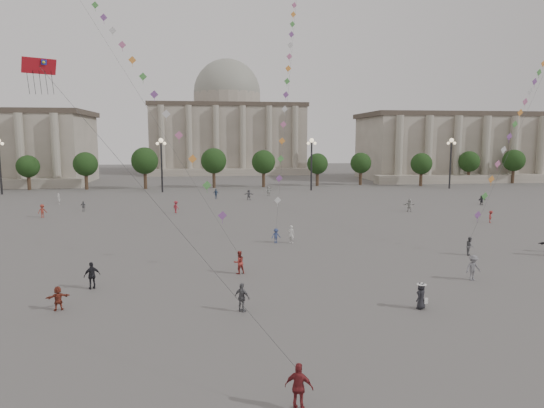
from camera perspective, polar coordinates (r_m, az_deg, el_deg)
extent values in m
plane|color=#524F4D|center=(29.69, 3.59, -12.98)|extent=(360.00, 360.00, 0.00)
cube|color=gray|center=(146.28, 26.32, 5.90)|extent=(80.00, 22.00, 16.00)
cube|color=#473D34|center=(146.39, 26.52, 9.26)|extent=(81.60, 22.44, 1.20)
cube|color=gray|center=(135.90, 29.15, 2.69)|extent=(84.00, 4.00, 2.00)
cube|color=gray|center=(157.38, -5.23, 7.45)|extent=(46.00, 30.00, 20.00)
cube|color=#473D34|center=(157.71, -5.28, 11.30)|extent=(46.92, 30.60, 1.20)
cube|color=gray|center=(140.71, -4.96, 3.76)|extent=(48.30, 4.00, 2.00)
cylinder|color=gray|center=(157.84, -5.29, 11.99)|extent=(21.00, 21.00, 5.00)
sphere|color=gray|center=(158.05, -5.30, 12.89)|extent=(21.00, 21.00, 21.00)
cylinder|color=#37291B|center=(111.87, -26.28, 2.40)|extent=(0.70, 0.70, 3.52)
sphere|color=black|center=(111.65, -26.39, 4.28)|extent=(5.12, 5.12, 5.12)
cylinder|color=#37291B|center=(108.52, -20.28, 2.58)|extent=(0.70, 0.70, 3.52)
sphere|color=black|center=(108.29, -20.37, 4.52)|extent=(5.12, 5.12, 5.12)
cylinder|color=#37291B|center=(106.42, -13.98, 2.73)|extent=(0.70, 0.70, 3.52)
sphere|color=black|center=(106.19, -14.04, 4.71)|extent=(5.12, 5.12, 5.12)
cylinder|color=#37291B|center=(105.66, -7.50, 2.86)|extent=(0.70, 0.70, 3.52)
sphere|color=black|center=(105.42, -7.53, 4.85)|extent=(5.12, 5.12, 5.12)
cylinder|color=#37291B|center=(106.25, -1.00, 2.95)|extent=(0.70, 0.70, 3.52)
sphere|color=black|center=(106.01, -1.01, 4.93)|extent=(5.12, 5.12, 5.12)
cylinder|color=#37291B|center=(108.17, 5.34, 3.00)|extent=(0.70, 0.70, 3.52)
sphere|color=black|center=(107.94, 5.36, 4.95)|extent=(5.12, 5.12, 5.12)
cylinder|color=#37291B|center=(111.37, 11.39, 3.02)|extent=(0.70, 0.70, 3.52)
sphere|color=black|center=(111.14, 11.44, 4.91)|extent=(5.12, 5.12, 5.12)
cylinder|color=#37291B|center=(115.72, 17.04, 3.00)|extent=(0.70, 0.70, 3.52)
sphere|color=black|center=(115.51, 17.11, 4.82)|extent=(5.12, 5.12, 5.12)
cylinder|color=#37291B|center=(121.12, 22.24, 2.96)|extent=(0.70, 0.70, 3.52)
sphere|color=black|center=(120.91, 22.32, 4.70)|extent=(5.12, 5.12, 5.12)
cylinder|color=#37291B|center=(127.42, 26.95, 2.90)|extent=(0.70, 0.70, 3.52)
sphere|color=black|center=(127.22, 27.06, 4.55)|extent=(5.12, 5.12, 5.12)
cylinder|color=#262628|center=(105.26, -29.35, 3.70)|extent=(0.36, 0.36, 10.00)
sphere|color=#FFE5B2|center=(104.85, -29.16, 6.22)|extent=(0.60, 0.60, 0.60)
cylinder|color=#262628|center=(97.94, -12.84, 4.26)|extent=(0.36, 0.36, 10.00)
sphere|color=#FFE5B2|center=(97.79, -12.94, 7.31)|extent=(0.90, 0.90, 0.90)
sphere|color=#FFE5B2|center=(97.86, -13.34, 6.94)|extent=(0.60, 0.60, 0.60)
sphere|color=#FFE5B2|center=(97.72, -12.51, 6.97)|extent=(0.60, 0.60, 0.60)
cylinder|color=#262628|center=(99.52, 4.66, 4.48)|extent=(0.36, 0.36, 10.00)
sphere|color=#FFE5B2|center=(99.37, 4.69, 7.47)|extent=(0.90, 0.90, 0.90)
sphere|color=#FFE5B2|center=(99.24, 4.29, 7.13)|extent=(0.60, 0.60, 0.60)
sphere|color=#FFE5B2|center=(99.52, 5.09, 7.12)|extent=(0.60, 0.60, 0.60)
cylinder|color=#262628|center=(109.63, 20.25, 4.32)|extent=(0.36, 0.36, 10.00)
sphere|color=#FFE5B2|center=(109.49, 20.37, 7.04)|extent=(0.90, 0.90, 0.90)
sphere|color=#FFE5B2|center=(109.17, 20.03, 6.74)|extent=(0.60, 0.60, 0.60)
sphere|color=#FFE5B2|center=(109.82, 20.68, 6.71)|extent=(0.60, 0.60, 0.60)
imported|color=navy|center=(86.12, -6.63, 1.20)|extent=(1.07, 0.60, 1.73)
imported|color=maroon|center=(71.86, -25.40, -0.74)|extent=(1.31, 1.26, 1.79)
imported|color=#B9B9B4|center=(90.27, -0.44, 1.56)|extent=(1.71, 1.07, 1.76)
imported|color=slate|center=(39.27, 22.59, -6.94)|extent=(1.35, 0.93, 1.92)
imported|color=#B9B9B4|center=(73.11, 15.85, -0.13)|extent=(1.79, 0.78, 1.87)
imported|color=maroon|center=(66.80, 24.34, -1.37)|extent=(1.05, 1.15, 1.55)
imported|color=black|center=(84.28, 23.43, 0.42)|extent=(1.48, 0.70, 1.54)
imported|color=silver|center=(85.56, -23.79, 0.56)|extent=(0.74, 0.74, 1.74)
imported|color=slate|center=(83.82, -2.74, 1.10)|extent=(1.74, 0.83, 1.81)
imported|color=silver|center=(49.13, 2.27, -3.56)|extent=(0.79, 0.76, 1.82)
imported|color=slate|center=(75.79, -21.31, -0.24)|extent=(0.91, 0.49, 1.48)
imported|color=maroon|center=(70.33, -11.22, -0.33)|extent=(1.21, 1.28, 1.74)
imported|color=maroon|center=(19.98, 3.20, -20.71)|extent=(1.22, 0.87, 1.92)
imported|color=maroon|center=(32.99, -23.86, -10.11)|extent=(1.48, 0.91, 1.52)
imported|color=#57575C|center=(30.04, -3.54, -10.92)|extent=(1.10, 0.98, 1.79)
imported|color=black|center=(36.55, -20.41, -7.89)|extent=(1.21, 0.95, 1.92)
imported|color=maroon|center=(38.15, -3.90, -6.86)|extent=(1.07, 0.96, 1.82)
imported|color=navy|center=(49.09, 0.48, -3.75)|extent=(1.08, 0.79, 1.50)
imported|color=#58585C|center=(47.57, 22.25, -4.59)|extent=(0.92, 1.01, 1.67)
imported|color=black|center=(31.85, 17.15, -10.28)|extent=(0.96, 0.93, 1.67)
cone|color=white|center=(31.62, 17.20, -8.92)|extent=(0.52, 0.52, 0.14)
cylinder|color=white|center=(31.63, 17.20, -9.03)|extent=(0.60, 0.60, 0.02)
cube|color=white|center=(31.90, 17.65, -10.80)|extent=(0.22, 0.10, 0.35)
cube|color=#AC121C|center=(37.97, -25.73, 14.42)|extent=(2.15, 1.60, 1.02)
cube|color=#188921|center=(38.07, -26.29, 14.75)|extent=(0.40, 0.35, 0.34)
cube|color=#212DB5|center=(37.86, -25.25, 14.85)|extent=(0.40, 0.35, 0.34)
sphere|color=gold|center=(38.04, -26.31, 14.76)|extent=(0.20, 0.20, 0.20)
sphere|color=gold|center=(37.82, -25.27, 14.86)|extent=(0.20, 0.20, 0.20)
cylinder|color=#3F3F3F|center=(26.95, -16.09, 3.21)|extent=(0.02, 0.02, 27.45)
cylinder|color=#3F3F3F|center=(59.32, -19.55, 18.48)|extent=(0.02, 0.02, 63.77)
cube|color=#854C99|center=(39.12, -5.85, -1.35)|extent=(0.76, 0.25, 0.76)
cube|color=#4E9D48|center=(40.56, -7.66, 2.20)|extent=(0.76, 0.25, 0.76)
cube|color=orange|center=(42.19, -9.34, 5.26)|extent=(0.76, 0.25, 0.76)
cube|color=#C6699A|center=(43.96, -10.89, 7.95)|extent=(0.76, 0.25, 0.76)
cube|color=silver|center=(45.84, -12.34, 10.32)|extent=(0.76, 0.25, 0.76)
cube|color=#854C99|center=(47.82, -13.69, 12.42)|extent=(0.76, 0.25, 0.76)
cube|color=#4E9D48|center=(49.88, -14.95, 14.29)|extent=(0.76, 0.25, 0.76)
cube|color=orange|center=(52.00, -16.12, 15.97)|extent=(0.76, 0.25, 0.76)
cube|color=#C6699A|center=(54.18, -17.21, 17.47)|extent=(0.76, 0.25, 0.76)
cube|color=silver|center=(56.40, -18.24, 18.82)|extent=(0.76, 0.25, 0.76)
cube|color=#854C99|center=(58.65, -19.20, 20.03)|extent=(0.76, 0.25, 0.76)
cube|color=#4E9D48|center=(60.95, -20.10, 21.13)|extent=(0.76, 0.25, 0.76)
cylinder|color=#3F3F3F|center=(70.24, 2.62, 20.23)|extent=(0.02, 0.02, 63.57)
cube|color=silver|center=(49.88, 0.67, 0.44)|extent=(0.76, 0.25, 0.76)
cube|color=#854C99|center=(51.01, 0.85, 3.04)|extent=(0.76, 0.25, 0.76)
cube|color=#4E9D48|center=(52.24, 1.02, 5.35)|extent=(0.76, 0.25, 0.76)
cube|color=orange|center=(53.56, 1.19, 7.44)|extent=(0.76, 0.25, 0.76)
cube|color=#C6699A|center=(54.95, 1.35, 9.35)|extent=(0.76, 0.25, 0.76)
cube|color=silver|center=(56.39, 1.50, 11.11)|extent=(0.76, 0.25, 0.76)
cube|color=#854C99|center=(57.87, 1.65, 12.74)|extent=(0.76, 0.25, 0.76)
cube|color=#4E9D48|center=(59.40, 1.79, 14.25)|extent=(0.76, 0.25, 0.76)
cube|color=orange|center=(60.96, 1.92, 15.65)|extent=(0.76, 0.25, 0.76)
cube|color=#C6699A|center=(62.56, 2.05, 16.96)|extent=(0.76, 0.25, 0.76)
cube|color=silver|center=(64.18, 2.18, 18.18)|extent=(0.76, 0.25, 0.76)
cube|color=#854C99|center=(65.82, 2.30, 19.32)|extent=(0.76, 0.25, 0.76)
cube|color=#4E9D48|center=(67.48, 2.41, 20.39)|extent=(0.76, 0.25, 0.76)
cube|color=orange|center=(69.17, 2.53, 21.39)|extent=(0.76, 0.25, 0.76)
cube|color=#C6699A|center=(70.86, 2.63, 22.33)|extent=(0.76, 0.25, 0.76)
cylinder|color=#3F3F3F|center=(65.50, 28.82, 11.99)|extent=(0.02, 0.02, 49.00)
cube|color=#854C99|center=(48.61, 23.05, -1.18)|extent=(0.76, 0.25, 0.76)
cube|color=#4E9D48|center=(49.94, 23.75, 0.87)|extent=(0.76, 0.25, 0.76)
cube|color=orange|center=(51.33, 24.40, 2.68)|extent=(0.76, 0.25, 0.76)
cube|color=#C6699A|center=(52.79, 25.02, 4.30)|extent=(0.76, 0.25, 0.76)
cube|color=silver|center=(54.29, 25.60, 5.78)|extent=(0.76, 0.25, 0.76)
cube|color=#854C99|center=(55.84, 26.15, 7.14)|extent=(0.76, 0.25, 0.76)
cube|color=#4E9D48|center=(57.41, 26.67, 8.40)|extent=(0.76, 0.25, 0.76)
cube|color=orange|center=(59.02, 27.17, 9.55)|extent=(0.76, 0.25, 0.76)
cube|color=#C6699A|center=(60.65, 27.64, 10.62)|extent=(0.76, 0.25, 0.76)
cube|color=silver|center=(62.30, 28.09, 11.62)|extent=(0.76, 0.25, 0.76)
cube|color=#854C99|center=(63.98, 28.51, 12.55)|extent=(0.76, 0.25, 0.76)
cube|color=#4E9D48|center=(65.67, 28.92, 13.41)|extent=(0.76, 0.25, 0.76)
cube|color=orange|center=(67.37, 29.31, 14.22)|extent=(0.76, 0.25, 0.76)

